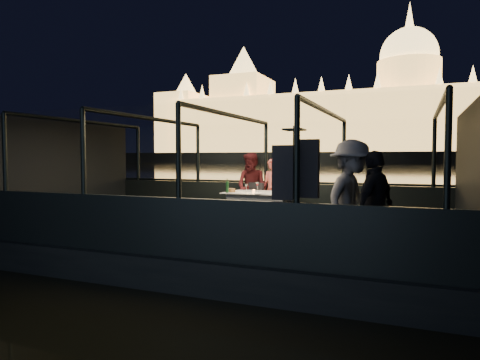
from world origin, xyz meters
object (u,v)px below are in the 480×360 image
at_px(passenger_dark, 375,204).
at_px(wine_bottle, 227,186).
at_px(coat_stand, 294,201).
at_px(dining_table_central, 261,210).
at_px(passenger_stripe, 352,202).
at_px(chair_port_left, 253,204).
at_px(chair_port_right, 279,205).
at_px(person_man_maroon, 252,190).
at_px(person_woman_coral, 273,190).

bearing_deg(passenger_dark, wine_bottle, -100.31).
bearing_deg(coat_stand, dining_table_central, 117.85).
bearing_deg(passenger_stripe, coat_stand, 148.91).
bearing_deg(chair_port_left, wine_bottle, -87.41).
relative_size(chair_port_left, coat_stand, 0.47).
height_order(chair_port_right, passenger_dark, passenger_dark).
bearing_deg(dining_table_central, passenger_stripe, -45.14).
bearing_deg(chair_port_right, dining_table_central, -141.66).
xyz_separation_m(person_man_maroon, passenger_stripe, (2.66, -2.91, 0.10)).
relative_size(chair_port_right, coat_stand, 0.50).
relative_size(person_man_maroon, passenger_dark, 1.01).
distance_m(person_woman_coral, wine_bottle, 1.32).
distance_m(passenger_stripe, wine_bottle, 3.30).
relative_size(chair_port_left, wine_bottle, 3.05).
xyz_separation_m(chair_port_left, coat_stand, (1.82, -3.24, 0.45)).
distance_m(dining_table_central, chair_port_right, 0.53).
xyz_separation_m(dining_table_central, chair_port_left, (-0.35, 0.45, 0.06)).
height_order(passenger_dark, wine_bottle, passenger_dark).
bearing_deg(chair_port_right, person_man_maroon, 139.72).
bearing_deg(passenger_stripe, person_woman_coral, 55.06).
bearing_deg(person_woman_coral, dining_table_central, -87.00).
bearing_deg(passenger_stripe, person_man_maroon, 61.06).
xyz_separation_m(dining_table_central, person_woman_coral, (0.03, 0.72, 0.36)).
bearing_deg(dining_table_central, coat_stand, -62.15).
xyz_separation_m(coat_stand, person_woman_coral, (-1.44, 3.51, -0.15)).
height_order(coat_stand, passenger_dark, coat_stand).
height_order(chair_port_left, person_woman_coral, person_woman_coral).
height_order(dining_table_central, chair_port_right, chair_port_right).
relative_size(dining_table_central, person_man_maroon, 0.90).
bearing_deg(passenger_stripe, dining_table_central, 63.53).
xyz_separation_m(passenger_dark, wine_bottle, (-3.12, 1.93, 0.06)).
height_order(person_man_maroon, wine_bottle, person_man_maroon).
xyz_separation_m(person_woman_coral, passenger_stripe, (2.14, -2.91, 0.10)).
relative_size(chair_port_right, person_man_maroon, 0.60).
height_order(coat_stand, person_woman_coral, coat_stand).
distance_m(chair_port_right, wine_bottle, 1.32).
relative_size(person_woman_coral, wine_bottle, 4.95).
relative_size(chair_port_left, person_man_maroon, 0.57).
bearing_deg(dining_table_central, person_man_maroon, 123.53).
bearing_deg(person_man_maroon, coat_stand, -54.42).
bearing_deg(wine_bottle, passenger_dark, -31.74).
height_order(person_woman_coral, passenger_dark, passenger_dark).
bearing_deg(dining_table_central, person_woman_coral, 87.25).
xyz_separation_m(person_man_maroon, wine_bottle, (-0.12, -1.14, 0.17)).
xyz_separation_m(coat_stand, passenger_stripe, (0.71, 0.60, -0.05)).
xyz_separation_m(chair_port_right, coat_stand, (1.20, -3.24, 0.45)).
xyz_separation_m(dining_table_central, passenger_stripe, (2.18, -2.19, 0.47)).
bearing_deg(dining_table_central, chair_port_right, 58.81).
distance_m(chair_port_right, person_woman_coral, 0.47).
relative_size(person_man_maroon, passenger_stripe, 0.92).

